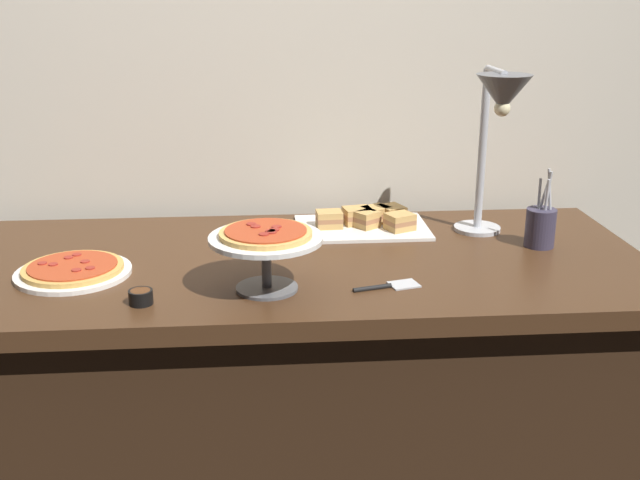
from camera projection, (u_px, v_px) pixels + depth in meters
name	position (u px, v px, depth m)	size (l,w,h in m)	color
back_wall	(291.00, 74.00, 2.42)	(4.40, 0.04, 2.40)	beige
buffet_table	(302.00, 380.00, 2.20)	(1.90, 0.84, 0.76)	#422816
heat_lamp	(499.00, 111.00, 2.08)	(0.15, 0.30, 0.49)	#B7BABF
pizza_plate_front	(73.00, 270.00, 1.96)	(0.29, 0.29, 0.03)	white
pizza_plate_center	(266.00, 242.00, 1.83)	(0.28, 0.28, 0.16)	#595B60
sandwich_platter	(367.00, 222.00, 2.33)	(0.40, 0.27, 0.06)	white
sauce_cup_near	(141.00, 296.00, 1.78)	(0.06, 0.06, 0.03)	black
utensil_holder	(541.00, 226.00, 2.16)	(0.08, 0.08, 0.23)	#383347
serving_spatula	(389.00, 286.00, 1.88)	(0.17, 0.08, 0.01)	#B7BABF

